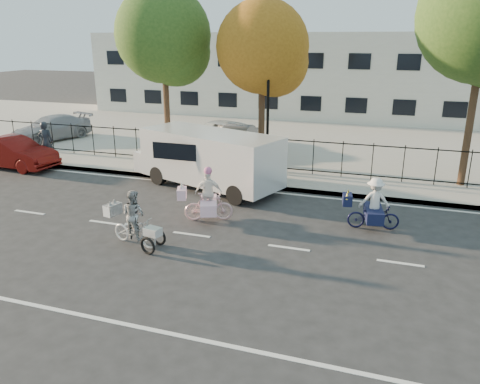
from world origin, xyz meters
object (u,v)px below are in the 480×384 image
at_px(zebra_trike, 134,224).
at_px(lot_car_c, 236,139).
at_px(unicorn_bike, 208,201).
at_px(red_sedan, 13,153).
at_px(lamppost, 268,103).
at_px(lot_car_a, 51,128).
at_px(lot_car_b, 217,135).
at_px(white_van, 208,158).
at_px(bull_bike, 373,209).
at_px(pedestrian, 46,142).

height_order(zebra_trike, lot_car_c, zebra_trike).
height_order(zebra_trike, unicorn_bike, unicorn_bike).
xyz_separation_m(zebra_trike, lot_car_c, (-0.82, 11.34, 0.15)).
xyz_separation_m(red_sedan, lot_car_c, (8.72, 5.70, 0.08)).
distance_m(lamppost, lot_car_a, 13.77).
distance_m(lamppost, zebra_trike, 8.49).
bearing_deg(unicorn_bike, lot_car_b, -1.86).
relative_size(white_van, lot_car_b, 1.42).
xyz_separation_m(zebra_trike, white_van, (-0.03, 5.64, 0.59)).
distance_m(lamppost, bull_bike, 6.96).
xyz_separation_m(unicorn_bike, bull_bike, (5.10, 0.97, -0.01)).
bearing_deg(lot_car_c, lamppost, -54.14).
bearing_deg(red_sedan, lot_car_a, 26.42).
bearing_deg(lot_car_c, white_van, -83.19).
relative_size(white_van, lot_car_a, 1.47).
bearing_deg(pedestrian, unicorn_bike, 145.28).
bearing_deg(red_sedan, pedestrian, -43.86).
relative_size(unicorn_bike, red_sedan, 0.43).
bearing_deg(white_van, pedestrian, -166.82).
height_order(red_sedan, pedestrian, pedestrian).
distance_m(lamppost, unicorn_bike, 6.08).
bearing_deg(red_sedan, zebra_trike, -115.91).
height_order(red_sedan, lot_car_b, lot_car_b).
height_order(unicorn_bike, red_sedan, unicorn_bike).
relative_size(red_sedan, lot_car_a, 0.93).
xyz_separation_m(bull_bike, lot_car_a, (-17.92, 7.33, 0.16)).
relative_size(zebra_trike, lot_car_c, 0.50).
bearing_deg(lot_car_a, lot_car_c, 22.93).
bearing_deg(lot_car_c, lot_car_b, 153.85).
height_order(pedestrian, lot_car_b, pedestrian).
relative_size(unicorn_bike, bull_bike, 1.01).
bearing_deg(pedestrian, red_sedan, 30.13).
height_order(lamppost, red_sedan, lamppost).
bearing_deg(unicorn_bike, pedestrian, 45.46).
bearing_deg(lot_car_b, lot_car_c, -8.67).
distance_m(bull_bike, lot_car_a, 19.36).
bearing_deg(lamppost, unicorn_bike, -94.82).
xyz_separation_m(lamppost, lot_car_c, (-2.56, 3.40, -2.33)).
xyz_separation_m(zebra_trike, pedestrian, (-8.46, 6.59, 0.45)).
bearing_deg(lot_car_b, white_van, -55.62).
xyz_separation_m(white_van, pedestrian, (-8.43, 0.96, -0.14)).
bearing_deg(lot_car_a, zebra_trike, -23.30).
xyz_separation_m(zebra_trike, lot_car_b, (-2.07, 11.92, 0.18)).
distance_m(bull_bike, red_sedan, 16.07).
relative_size(red_sedan, lot_car_b, 0.90).
relative_size(lamppost, lot_car_a, 0.94).
height_order(bull_bike, lot_car_b, bull_bike).
bearing_deg(bull_bike, lot_car_b, 35.19).
xyz_separation_m(bull_bike, lot_car_b, (-8.44, 8.57, 0.15)).
bearing_deg(lot_car_a, lamppost, 7.77).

